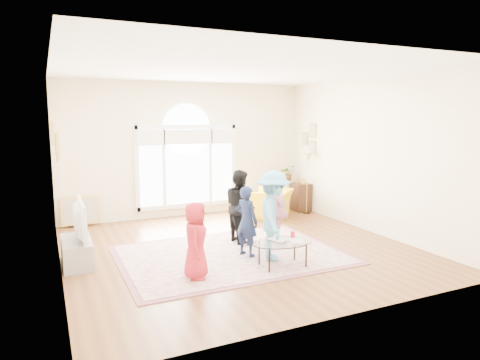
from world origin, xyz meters
name	(u,v)px	position (x,y,z in m)	size (l,w,h in m)	color
ground	(238,248)	(0.00, 0.00, 0.00)	(6.00, 6.00, 0.00)	#57321A
room_shell	(189,152)	(0.01, 2.83, 1.57)	(6.00, 6.00, 6.00)	#FCEEC6
area_rug	(231,254)	(-0.28, -0.31, 0.01)	(3.60, 2.60, 0.02)	#C5B095
rug_border	(231,255)	(-0.28, -0.31, 0.01)	(3.80, 2.80, 0.01)	#7F4952
tv_console	(77,252)	(-2.75, 0.30, 0.21)	(0.45, 1.00, 0.42)	#909298
television	(75,221)	(-2.74, 0.30, 0.73)	(0.17, 1.09, 0.63)	black
coffee_table	(283,243)	(0.24, -1.20, 0.40)	(1.05, 0.70, 0.54)	silver
armchair	(271,203)	(1.74, 1.93, 0.33)	(1.02, 0.89, 0.66)	yellow
side_cabinet	(300,197)	(2.78, 2.26, 0.35)	(0.40, 0.50, 0.70)	black
floor_lamp	(307,162)	(2.74, 1.90, 1.28)	(0.32, 0.32, 1.51)	black
plant_pedestal	(288,194)	(2.70, 2.75, 0.35)	(0.20, 0.20, 0.70)	white
potted_plant	(288,173)	(2.70, 2.75, 0.92)	(0.39, 0.34, 0.43)	#33722D
leaning_picture	(81,226)	(-2.49, 2.90, 0.00)	(0.80, 0.05, 0.62)	tan
child_red	(196,240)	(-1.19, -1.10, 0.59)	(0.56, 0.36, 1.14)	#AD1D2B
child_navy	(247,221)	(-0.06, -0.49, 0.63)	(0.44, 0.29, 1.21)	#151F3E
child_black	(240,206)	(0.20, 0.35, 0.71)	(0.67, 0.52, 1.38)	black
child_pink	(277,212)	(0.73, -0.16, 0.65)	(0.74, 0.31, 1.25)	#ECA3B7
child_blue	(273,215)	(0.26, -0.85, 0.77)	(0.97, 0.56, 1.50)	#55A6CD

